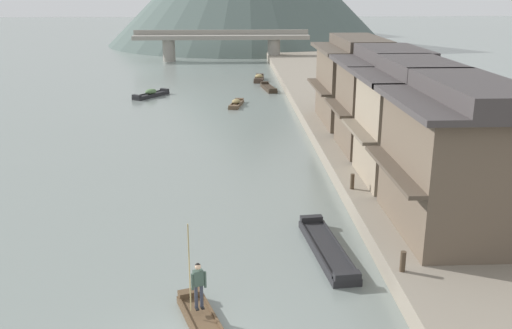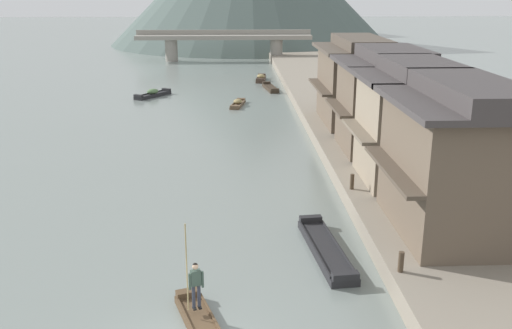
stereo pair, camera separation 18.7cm
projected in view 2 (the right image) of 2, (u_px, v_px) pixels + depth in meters
The scene contains 14 objects.
riverbank_right at pixel (413, 117), 45.73m from camera, with size 18.00×110.00×0.84m, color gray.
boatman_person at pixel (195, 280), 18.12m from camera, with size 0.53×0.36×3.04m.
boat_moored_nearest at pixel (270, 88), 60.00m from camera, with size 1.55×4.84×0.51m.
boat_moored_second at pixel (238, 103), 51.92m from camera, with size 1.53×3.89×0.61m.
boat_moored_third at pixel (153, 94), 56.09m from camera, with size 3.32×4.24×0.79m.
boat_moored_far at pixel (261, 78), 65.63m from camera, with size 1.39×3.98×0.78m.
boat_midriver_drifting at pixel (326, 250), 23.12m from camera, with size 1.68×5.77×0.55m.
house_waterfront_nearest at pixel (465, 159), 22.61m from camera, with size 6.30×7.41×6.14m.
house_waterfront_second at pixel (415, 123), 28.63m from camera, with size 6.20×5.92×6.14m.
house_waterfront_tall at pixel (390, 101), 34.13m from camera, with size 6.79×6.15×6.14m.
house_waterfront_narrow at pixel (359, 81), 41.30m from camera, with size 6.18×8.06×6.14m.
mooring_post_dock_near at pixel (401, 262), 19.85m from camera, with size 0.20×0.20×0.75m, color #473828.
mooring_post_dock_mid at pixel (352, 182), 27.99m from camera, with size 0.20×0.20×0.77m, color #473828.
stone_bridge at pixel (224, 41), 82.66m from camera, with size 25.49×2.40×4.39m.
Camera 2 is at (1.35, -14.26, 10.39)m, focal length 39.94 mm.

